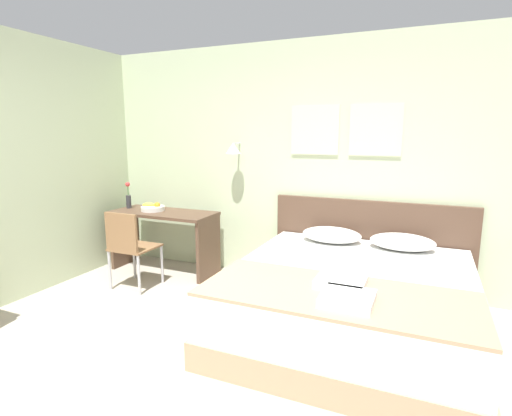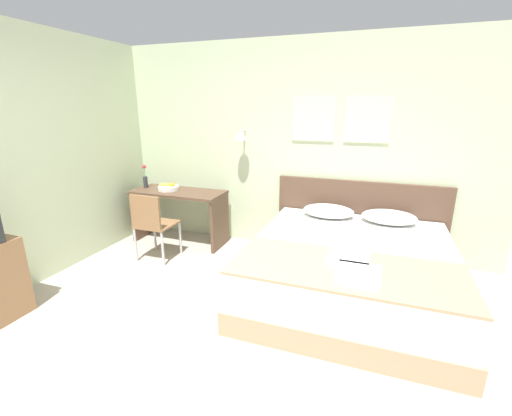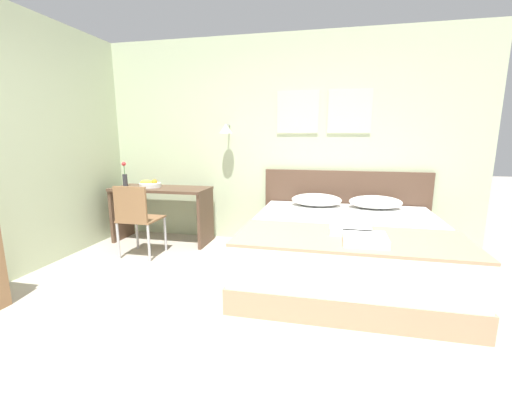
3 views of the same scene
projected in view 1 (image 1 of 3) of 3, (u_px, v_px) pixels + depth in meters
The scene contains 13 objects.
ground_plane at pixel (137, 415), 2.40m from camera, with size 24.00×24.00×0.00m, color #B2A899.
wall_back at pixel (285, 163), 4.50m from camera, with size 5.25×0.31×2.65m.
bed at pixel (350, 302), 3.32m from camera, with size 1.93×2.03×0.57m.
headboard at pixel (369, 246), 4.23m from camera, with size 2.05×0.06×0.98m.
pillow_left at pixel (332, 235), 4.09m from camera, with size 0.60×0.39×0.15m.
pillow_right at pixel (402, 242), 3.82m from camera, with size 0.60×0.39×0.15m.
throw_blanket at pixel (336, 294), 2.74m from camera, with size 1.87×0.81×0.02m.
folded_towel_near_foot at pixel (341, 282), 2.86m from camera, with size 0.34×0.31×0.06m.
folded_towel_mid_bed at pixel (348, 299), 2.56m from camera, with size 0.33×0.32×0.06m.
desk at pixel (164, 229), 4.84m from camera, with size 1.27×0.54×0.74m.
desk_chair at pixel (129, 244), 4.25m from camera, with size 0.43×0.43×0.86m.
fruit_bowl at pixel (153, 208), 4.85m from camera, with size 0.28×0.28×0.11m.
flower_vase at pixel (128, 198), 5.00m from camera, with size 0.06×0.06×0.33m.
Camera 1 is at (1.50, -1.67, 1.67)m, focal length 28.00 mm.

